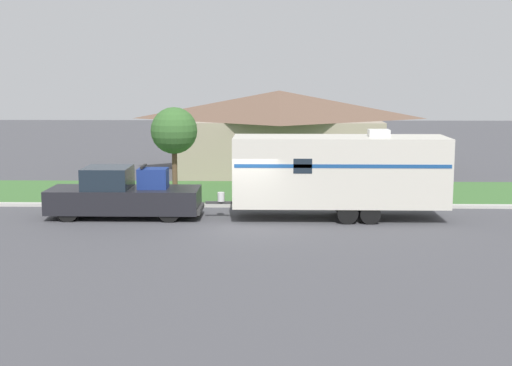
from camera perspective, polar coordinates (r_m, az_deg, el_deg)
The scene contains 8 objects.
ground_plane at distance 26.83m, azimuth -0.90°, elevation -3.43°, with size 120.00×120.00×0.00m, color #47474C.
curb_strip at distance 30.49m, azimuth -0.63°, elevation -1.80°, with size 80.00×0.30×0.14m.
lawn_strip at distance 34.09m, azimuth -0.42°, elevation -0.77°, with size 80.00×7.00×0.03m.
house_across_street at distance 41.17m, azimuth 1.86°, elevation 4.26°, with size 12.00×8.44×4.69m.
pickup_truck at distance 28.68m, azimuth -10.60°, elevation -0.96°, with size 6.06×2.10×2.09m.
travel_trailer at distance 28.03m, azimuth 6.72°, elevation 0.96°, with size 9.42×2.43×3.52m.
mailbox at distance 30.87m, azimuth 0.76°, elevation 0.05°, with size 0.48×0.20×1.28m.
tree_in_yard at distance 32.52m, azimuth -6.57°, elevation 4.15°, with size 2.12×2.12×4.16m.
Camera 1 is at (1.03, -26.20, 5.69)m, focal length 50.00 mm.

